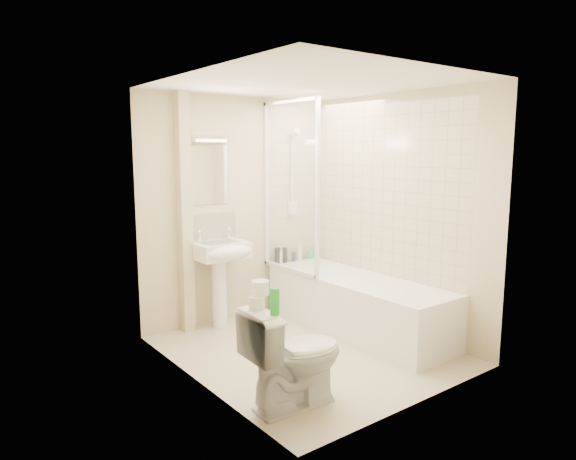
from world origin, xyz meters
TOP-DOWN VIEW (x-y plane):
  - floor at (0.00, 0.00)m, footprint 2.50×2.50m
  - wall_back at (0.00, 1.25)m, footprint 2.20×0.02m
  - wall_left at (-1.10, 0.00)m, footprint 0.02×2.50m
  - wall_right at (1.10, 0.00)m, footprint 0.02×2.50m
  - ceiling at (0.00, 0.00)m, footprint 2.20×2.50m
  - tile_back at (0.75, 1.24)m, footprint 0.70×0.01m
  - tile_right at (1.09, 0.12)m, footprint 0.01×2.10m
  - pipe_boxing at (-0.62, 1.19)m, footprint 0.12×0.12m
  - splashback at (-0.31, 1.24)m, footprint 0.60×0.02m
  - mirror at (-0.31, 1.24)m, footprint 0.46×0.01m
  - strip_light at (-0.31, 1.22)m, footprint 0.42×0.07m
  - bathtub at (0.75, 0.12)m, footprint 0.70×2.10m
  - shower_screen at (0.40, 0.80)m, footprint 0.04×0.92m
  - shower_fixture at (0.75, 1.19)m, footprint 0.10×0.16m
  - pedestal_sink at (-0.31, 1.01)m, footprint 0.53×0.49m
  - bottle_black_a at (0.50, 1.16)m, footprint 0.06×0.06m
  - bottle_white_a at (0.54, 1.16)m, footprint 0.05×0.05m
  - bottle_black_b at (0.61, 1.16)m, footprint 0.05×0.05m
  - bottle_blue at (0.73, 1.16)m, footprint 0.05×0.05m
  - bottle_cream at (0.82, 1.16)m, footprint 0.06×0.06m
  - bottle_green at (0.99, 1.16)m, footprint 0.07×0.07m
  - toilet at (-0.72, -0.73)m, footprint 0.51×0.79m
  - toilet_roll_lower at (-0.99, -0.65)m, footprint 0.11×0.11m
  - toilet_roll_upper at (-0.94, -0.62)m, footprint 0.12×0.12m
  - green_bottle at (-0.96, -0.83)m, footprint 0.06×0.06m

SIDE VIEW (x-z plane):
  - floor at x=0.00m, z-range 0.00..0.00m
  - bathtub at x=0.75m, z-range 0.01..0.56m
  - toilet at x=-0.72m, z-range 0.00..0.75m
  - bottle_green at x=0.99m, z-range 0.55..0.65m
  - bottle_blue at x=0.73m, z-range 0.55..0.66m
  - bottle_white_a at x=0.54m, z-range 0.55..0.69m
  - bottle_black_b at x=0.61m, z-range 0.55..0.72m
  - bottle_black_a at x=0.50m, z-range 0.55..0.74m
  - bottle_cream at x=0.82m, z-range 0.55..0.74m
  - pedestal_sink at x=-0.31m, z-range 0.21..1.24m
  - toilet_roll_lower at x=-0.99m, z-range 0.75..0.84m
  - green_bottle at x=-0.96m, z-range 0.75..0.94m
  - toilet_roll_upper at x=-0.94m, z-range 0.84..0.94m
  - splashback at x=-0.31m, z-range 0.88..1.18m
  - wall_back at x=0.00m, z-range 0.00..2.40m
  - wall_left at x=-1.10m, z-range 0.00..2.40m
  - wall_right at x=1.10m, z-range 0.00..2.40m
  - pipe_boxing at x=-0.62m, z-range 0.00..2.40m
  - tile_back at x=0.75m, z-range 0.55..2.30m
  - tile_right at x=1.09m, z-range 0.55..2.30m
  - shower_screen at x=0.40m, z-range 0.55..2.35m
  - shower_fixture at x=0.75m, z-range 1.05..2.04m
  - mirror at x=-0.31m, z-range 1.28..1.88m
  - strip_light at x=-0.31m, z-range 1.92..1.98m
  - ceiling at x=0.00m, z-range 2.39..2.41m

